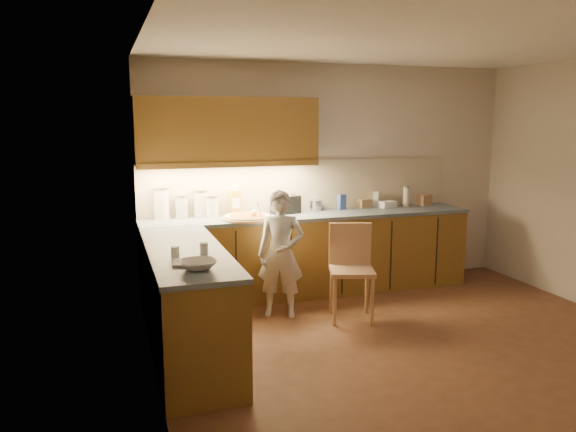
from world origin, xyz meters
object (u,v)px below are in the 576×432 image
(oil_jug, at_px, (235,202))
(pizza_on_board, at_px, (247,217))
(wooden_chair, at_px, (351,264))
(child, at_px, (281,254))
(toaster, at_px, (285,204))

(oil_jug, bearing_deg, pizza_on_board, -79.44)
(wooden_chair, xyz_separation_m, oil_jug, (-0.93, 1.06, 0.52))
(child, distance_m, oil_jug, 0.95)
(pizza_on_board, distance_m, child, 0.62)
(child, distance_m, toaster, 0.88)
(wooden_chair, height_order, oil_jug, oil_jug)
(pizza_on_board, relative_size, wooden_chair, 0.58)
(pizza_on_board, bearing_deg, wooden_chair, -40.57)
(wooden_chair, distance_m, oil_jug, 1.50)
(wooden_chair, bearing_deg, toaster, 128.11)
(pizza_on_board, xyz_separation_m, child, (0.22, -0.49, -0.30))
(oil_jug, xyz_separation_m, toaster, (0.56, -0.07, -0.05))
(wooden_chair, bearing_deg, oil_jug, 149.17)
(child, xyz_separation_m, wooden_chair, (0.65, -0.26, -0.09))
(wooden_chair, relative_size, oil_jug, 2.90)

